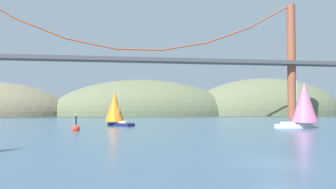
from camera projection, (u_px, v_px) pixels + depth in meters
name	position (u px, v px, depth m)	size (l,w,h in m)	color
ground_plane	(275.00, 164.00, 21.88)	(360.00, 360.00, 0.00)	#385670
headland_center	(143.00, 115.00, 155.81)	(76.92, 44.00, 29.97)	#5B6647
headland_right	(266.00, 115.00, 164.77)	(70.19, 44.00, 32.57)	#5B6647
suspension_bridge	(139.00, 59.00, 116.21)	(138.87, 6.00, 38.33)	brown
sailboat_orange_sail	(115.00, 108.00, 67.14)	(5.83, 6.63, 6.87)	#191E4C
sailboat_pink_spinnaker	(304.00, 104.00, 60.03)	(7.05, 4.19, 7.74)	white
channel_buoy	(76.00, 128.00, 52.77)	(1.10, 1.10, 2.64)	red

